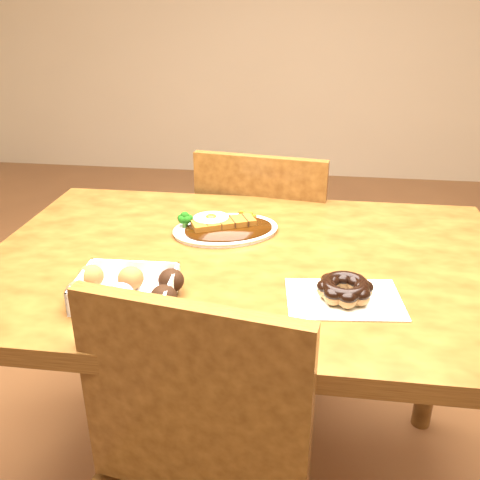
# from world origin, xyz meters

# --- Properties ---
(table) EXTENTS (1.20, 0.80, 0.75)m
(table) POSITION_xyz_m (0.00, 0.00, 0.65)
(table) COLOR #45250D
(table) RESTS_ON ground
(chair_far) EXTENTS (0.48, 0.48, 0.87)m
(chair_far) POSITION_xyz_m (0.00, 0.54, 0.48)
(chair_far) COLOR #45250D
(chair_far) RESTS_ON ground
(katsu_curry_plate) EXTENTS (0.31, 0.27, 0.05)m
(katsu_curry_plate) POSITION_xyz_m (-0.08, 0.13, 0.76)
(katsu_curry_plate) COLOR white
(katsu_curry_plate) RESTS_ON table
(donut_box) EXTENTS (0.22, 0.15, 0.05)m
(donut_box) POSITION_xyz_m (-0.21, -0.22, 0.78)
(donut_box) COLOR white
(donut_box) RESTS_ON table
(pon_de_ring) EXTENTS (0.24, 0.18, 0.04)m
(pon_de_ring) POSITION_xyz_m (0.21, -0.16, 0.77)
(pon_de_ring) COLOR silver
(pon_de_ring) RESTS_ON table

